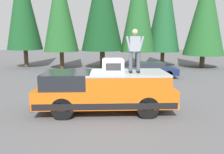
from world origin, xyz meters
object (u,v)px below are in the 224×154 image
Objects in this scene: compressor_unit at (113,65)px; parked_car_navy at (150,70)px; pickup_truck at (105,91)px; person_on_truck_bed at (135,50)px.

compressor_unit reaches higher than parked_car_navy.
parked_car_navy is at bearing -24.10° from pickup_truck.
pickup_truck is 6.60× the size of compressor_unit.
pickup_truck reaches higher than parked_car_navy.
compressor_unit is 1.05m from person_on_truck_bed.
parked_car_navy is (7.64, -3.42, -0.29)m from pickup_truck.
person_on_truck_bed reaches higher than pickup_truck.
person_on_truck_bed is at bearing -101.45° from pickup_truck.
compressor_unit is 0.50× the size of person_on_truck_bed.
person_on_truck_bed is (-0.13, -0.84, 0.62)m from compressor_unit.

